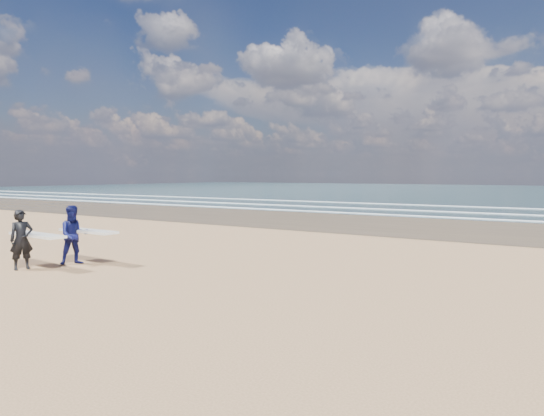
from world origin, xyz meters
The scene contains 2 objects.
surfer_near centered at (-0.34, -0.28, 0.87)m, with size 2.23×1.03×1.70m.
surfer_far centered at (0.20, 0.99, 0.89)m, with size 2.21×1.16×1.77m.
Camera 1 is at (12.89, -8.06, 2.70)m, focal length 32.00 mm.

